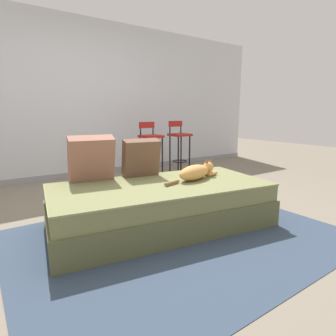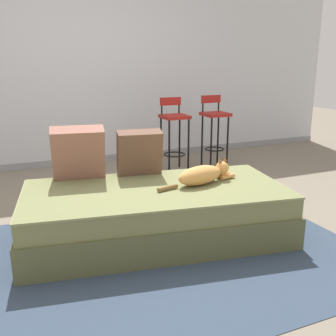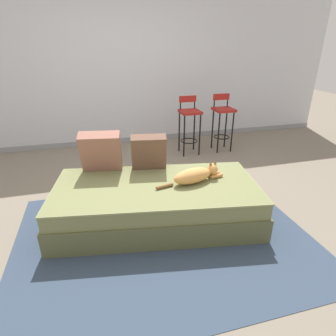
{
  "view_description": "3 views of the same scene",
  "coord_description": "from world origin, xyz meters",
  "px_view_note": "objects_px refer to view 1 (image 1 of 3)",
  "views": [
    {
      "loc": [
        -1.41,
        -2.55,
        1.08
      ],
      "look_at": [
        0.15,
        -0.3,
        0.54
      ],
      "focal_mm": 30.0,
      "sensor_mm": 36.0,
      "label": 1
    },
    {
      "loc": [
        -1.07,
        -3.1,
        1.37
      ],
      "look_at": [
        0.15,
        -0.3,
        0.54
      ],
      "focal_mm": 42.0,
      "sensor_mm": 36.0,
      "label": 2
    },
    {
      "loc": [
        -0.53,
        -2.82,
        1.71
      ],
      "look_at": [
        0.15,
        -0.3,
        0.54
      ],
      "focal_mm": 30.0,
      "sensor_mm": 36.0,
      "label": 3
    }
  ],
  "objects_px": {
    "couch": "(161,205)",
    "bar_stool_near_window": "(151,145)",
    "throw_pillow_middle": "(141,158)",
    "bar_stool_by_doorway": "(179,142)",
    "cat": "(196,172)",
    "throw_pillow_corner": "(91,158)"
  },
  "relations": [
    {
      "from": "couch",
      "to": "cat",
      "type": "bearing_deg",
      "value": -6.45
    },
    {
      "from": "throw_pillow_middle",
      "to": "bar_stool_by_doorway",
      "type": "distance_m",
      "value": 2.07
    },
    {
      "from": "throw_pillow_middle",
      "to": "cat",
      "type": "height_order",
      "value": "throw_pillow_middle"
    },
    {
      "from": "couch",
      "to": "bar_stool_near_window",
      "type": "height_order",
      "value": "bar_stool_near_window"
    },
    {
      "from": "cat",
      "to": "bar_stool_near_window",
      "type": "height_order",
      "value": "bar_stool_near_window"
    },
    {
      "from": "couch",
      "to": "bar_stool_by_doorway",
      "type": "height_order",
      "value": "bar_stool_by_doorway"
    },
    {
      "from": "cat",
      "to": "bar_stool_by_doorway",
      "type": "relative_size",
      "value": 0.79
    },
    {
      "from": "couch",
      "to": "bar_stool_near_window",
      "type": "xyz_separation_m",
      "value": [
        0.96,
        1.78,
        0.35
      ]
    },
    {
      "from": "couch",
      "to": "throw_pillow_corner",
      "type": "bearing_deg",
      "value": 135.6
    },
    {
      "from": "cat",
      "to": "throw_pillow_middle",
      "type": "bearing_deg",
      "value": 130.7
    },
    {
      "from": "couch",
      "to": "bar_stool_near_window",
      "type": "bearing_deg",
      "value": 61.52
    },
    {
      "from": "throw_pillow_corner",
      "to": "cat",
      "type": "xyz_separation_m",
      "value": [
        0.88,
        -0.52,
        -0.15
      ]
    },
    {
      "from": "throw_pillow_corner",
      "to": "throw_pillow_middle",
      "type": "relative_size",
      "value": 1.14
    },
    {
      "from": "cat",
      "to": "bar_stool_by_doorway",
      "type": "height_order",
      "value": "bar_stool_by_doorway"
    },
    {
      "from": "cat",
      "to": "bar_stool_near_window",
      "type": "xyz_separation_m",
      "value": [
        0.57,
        1.82,
        0.07
      ]
    },
    {
      "from": "couch",
      "to": "throw_pillow_middle",
      "type": "height_order",
      "value": "throw_pillow_middle"
    },
    {
      "from": "couch",
      "to": "bar_stool_by_doorway",
      "type": "distance_m",
      "value": 2.39
    },
    {
      "from": "couch",
      "to": "bar_stool_near_window",
      "type": "distance_m",
      "value": 2.05
    },
    {
      "from": "throw_pillow_corner",
      "to": "cat",
      "type": "bearing_deg",
      "value": -30.69
    },
    {
      "from": "cat",
      "to": "throw_pillow_corner",
      "type": "bearing_deg",
      "value": 149.31
    },
    {
      "from": "throw_pillow_corner",
      "to": "bar_stool_near_window",
      "type": "distance_m",
      "value": 1.95
    },
    {
      "from": "throw_pillow_middle",
      "to": "cat",
      "type": "bearing_deg",
      "value": -49.3
    }
  ]
}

